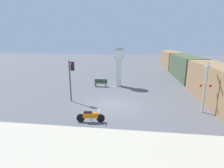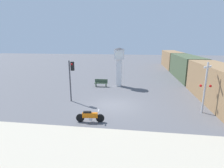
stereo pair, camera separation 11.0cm
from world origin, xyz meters
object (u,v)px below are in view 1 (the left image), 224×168
motorcycle (91,116)px  freight_train (185,67)px  clock_tower (119,61)px  traffic_light (71,74)px  bench (101,83)px  railroad_crossing_signal (205,86)px

motorcycle → freight_train: bearing=52.0°
clock_tower → traffic_light: clock_tower is taller
bench → clock_tower: bearing=14.8°
railroad_crossing_signal → traffic_light: bearing=173.9°
freight_train → traffic_light: (-13.36, -12.68, 0.95)m
clock_tower → bench: (-2.18, -0.58, -2.68)m
freight_train → bench: 13.73m
freight_train → clock_tower: bearing=-146.5°
railroad_crossing_signal → clock_tower: bearing=134.6°
traffic_light → railroad_crossing_signal: bearing=-6.1°
railroad_crossing_signal → bench: railroad_crossing_signal is taller
traffic_light → railroad_crossing_signal: railroad_crossing_signal is taller
freight_train → traffic_light: traffic_light is taller
clock_tower → freight_train: (9.60, 6.36, -1.47)m
traffic_light → railroad_crossing_signal: (11.15, -1.19, -0.47)m
motorcycle → clock_tower: clock_tower is taller
freight_train → railroad_crossing_signal: railroad_crossing_signal is taller
motorcycle → traffic_light: size_ratio=0.52×
motorcycle → railroad_crossing_signal: 9.03m
clock_tower → freight_train: bearing=33.5°
bench → motorcycle: bearing=-83.1°
freight_train → traffic_light: 18.44m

